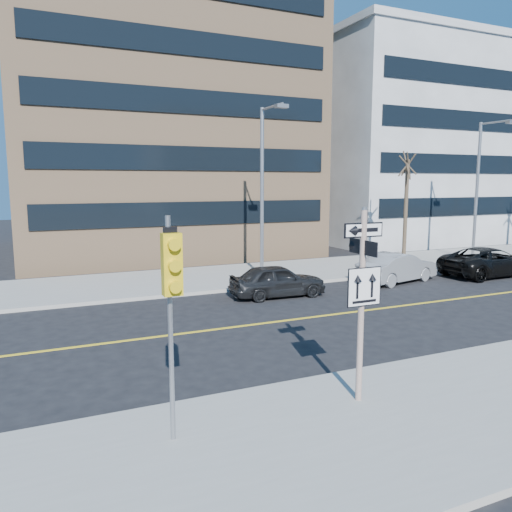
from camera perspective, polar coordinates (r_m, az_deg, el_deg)
name	(u,v)px	position (r m, az deg, el deg)	size (l,w,h in m)	color
ground	(300,367)	(13.19, 5.08, -12.49)	(120.00, 120.00, 0.00)	black
far_sidewalk	(459,258)	(33.43, 22.23, -0.18)	(66.00, 6.00, 0.15)	gray
road_centerline	(500,293)	(23.78, 26.13, -3.85)	(40.00, 0.14, 0.01)	yellow
sign_pole	(362,294)	(10.46, 12.01, -4.27)	(0.92, 0.92, 4.06)	silver
traffic_signal	(172,283)	(8.50, -9.61, -3.05)	(0.32, 0.45, 4.00)	gray
parked_car_a	(278,281)	(20.66, 2.47, -2.82)	(3.99, 1.61, 1.36)	black
parked_car_b	(397,267)	(24.54, 15.84, -1.27)	(4.32, 1.51, 1.42)	gray
parked_car_c	(489,262)	(27.84, 25.11, -0.59)	(5.25, 2.42, 1.46)	black
streetlight_a	(264,181)	(23.73, 0.93, 8.54)	(0.55, 2.25, 8.00)	gray
streetlight_b	(481,181)	(32.27, 24.30, 7.77)	(0.55, 2.25, 8.00)	gray
street_tree_west	(408,167)	(29.15, 16.93, 9.67)	(1.80, 1.80, 6.35)	#382B21
building_brick	(152,120)	(36.88, -11.78, 14.93)	(18.00, 18.00, 18.00)	tan
building_grey_mid	(408,150)	(46.02, 17.02, 11.53)	(20.00, 16.00, 15.00)	#959799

